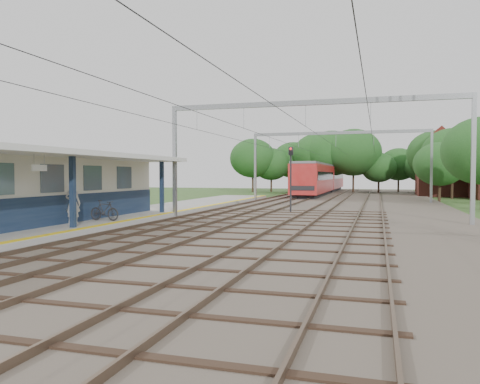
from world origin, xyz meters
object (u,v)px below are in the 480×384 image
(bicycle, at_px, (104,210))
(signal_post, at_px, (291,170))
(person, at_px, (73,203))
(train, at_px, (323,178))

(bicycle, height_order, signal_post, signal_post)
(person, height_order, train, train)
(signal_post, bearing_deg, train, 76.32)
(person, bearing_deg, signal_post, -131.61)
(person, relative_size, signal_post, 0.43)
(bicycle, bearing_deg, person, 173.65)
(bicycle, distance_m, signal_post, 13.85)
(person, relative_size, train, 0.05)
(person, distance_m, bicycle, 2.13)
(train, bearing_deg, bicycle, -96.96)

